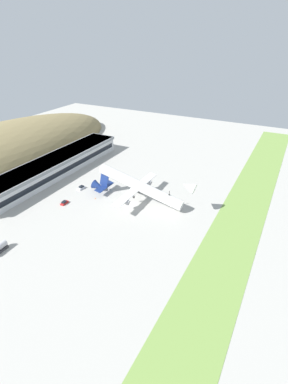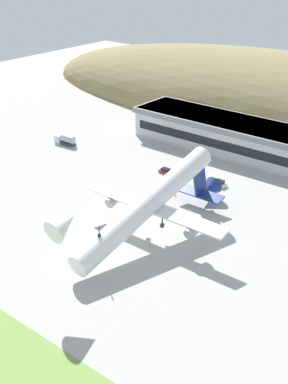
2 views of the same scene
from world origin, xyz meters
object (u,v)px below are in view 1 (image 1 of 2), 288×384
Objects in this scene: terminal_building at (53,166)px; service_car_1 at (81,188)px; cargo_airplane at (138,187)px; traffic_cone_0 at (95,198)px; service_car_0 at (64,203)px.

terminal_building is 25.76m from service_car_1.
terminal_building is at bearing 74.32° from service_car_1.
cargo_airplane reaches higher than traffic_cone_0.
service_car_1 reaches higher than traffic_cone_0.
terminal_building reaches higher than traffic_cone_0.
terminal_building is at bearing 49.83° from service_car_0.
cargo_airplane reaches higher than service_car_0.
traffic_cone_0 is at bearing -112.30° from service_car_1.
service_car_0 reaches higher than traffic_cone_0.
cargo_airplane is at bearing -94.51° from terminal_building.
traffic_cone_0 is at bearing -107.97° from terminal_building.
cargo_airplane is (-4.46, -56.56, 2.50)m from terminal_building.
service_car_1 reaches higher than service_car_0.
cargo_airplane is 22.45m from traffic_cone_0.
service_car_0 is 14.64m from traffic_cone_0.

